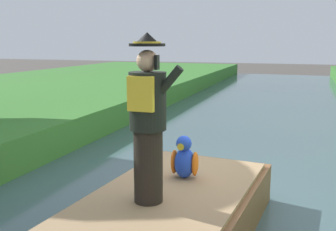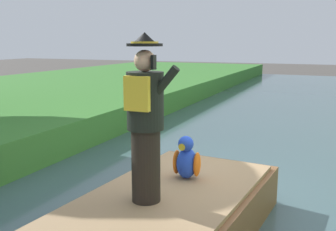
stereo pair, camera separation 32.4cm
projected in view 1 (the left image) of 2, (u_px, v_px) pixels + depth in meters
ground_plane at (193, 208)px, 5.88m from camera, size 80.00×80.00×0.00m
canal_water at (193, 205)px, 5.87m from camera, size 6.41×48.00×0.10m
boat at (156, 230)px, 4.37m from camera, size 2.16×4.34×0.61m
person_pirate at (148, 120)px, 4.21m from camera, size 0.61×0.42×1.85m
parrot_plush at (184, 160)px, 5.09m from camera, size 0.36×0.35×0.57m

